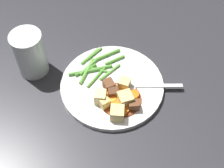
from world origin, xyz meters
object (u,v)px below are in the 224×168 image
carrot_slice_3 (123,94)px  potato_chunk_2 (117,113)px  water_glass (30,53)px  meat_chunk_2 (109,85)px  carrot_slice_5 (106,95)px  dinner_plate (112,86)px  carrot_slice_2 (111,99)px  carrot_slice_1 (134,95)px  fork (144,86)px  meat_chunk_1 (113,93)px  potato_chunk_0 (125,99)px  carrot_slice_4 (122,109)px  potato_chunk_3 (100,97)px  potato_chunk_4 (124,84)px  meat_chunk_0 (134,105)px  carrot_slice_0 (117,105)px  potato_chunk_1 (104,102)px

carrot_slice_3 → potato_chunk_2: size_ratio=0.80×
water_glass → meat_chunk_2: bearing=46.4°
carrot_slice_5 → water_glass: bearing=-140.1°
dinner_plate → meat_chunk_2: (0.01, -0.01, 0.02)m
carrot_slice_2 → carrot_slice_3: size_ratio=0.99×
carrot_slice_1 → fork: (-0.02, 0.04, -0.00)m
meat_chunk_2 → meat_chunk_1: bearing=3.4°
dinner_plate → carrot_slice_2: bearing=-25.6°
potato_chunk_0 → water_glass: bearing=-139.1°
carrot_slice_4 → potato_chunk_3: bearing=-140.0°
potato_chunk_3 → fork: size_ratio=0.18×
carrot_slice_3 → carrot_slice_4: 0.04m
dinner_plate → fork: bearing=61.9°
carrot_slice_4 → meat_chunk_2: meat_chunk_2 is taller
carrot_slice_5 → potato_chunk_4: 0.05m
meat_chunk_1 → carrot_slice_4: bearing=3.2°
carrot_slice_1 → potato_chunk_0: potato_chunk_0 is taller
potato_chunk_4 → meat_chunk_0: bearing=-4.2°
carrot_slice_0 → potato_chunk_4: bearing=139.3°
potato_chunk_0 → potato_chunk_1: (-0.01, -0.05, -0.00)m
potato_chunk_2 → meat_chunk_1: bearing=165.5°
meat_chunk_2 → fork: bearing=71.7°
carrot_slice_2 → potato_chunk_2: 0.05m
dinner_plate → fork: size_ratio=1.51×
carrot_slice_0 → carrot_slice_5: same height
meat_chunk_0 → potato_chunk_0: bearing=-149.7°
carrot_slice_2 → potato_chunk_1: size_ratio=0.91×
carrot_slice_4 → potato_chunk_4: (-0.06, 0.03, 0.01)m
carrot_slice_1 → fork: size_ratio=0.14×
meat_chunk_1 → fork: (0.00, 0.08, -0.01)m
potato_chunk_0 → meat_chunk_0: bearing=30.3°
potato_chunk_0 → carrot_slice_3: bearing=168.9°
carrot_slice_1 → fork: 0.04m
potato_chunk_0 → fork: bearing=112.3°
carrot_slice_3 → fork: (-0.00, 0.06, -0.00)m
dinner_plate → potato_chunk_0: bearing=6.3°
fork → water_glass: water_glass is taller
meat_chunk_1 → potato_chunk_0: bearing=32.3°
carrot_slice_2 → carrot_slice_3: 0.03m
potato_chunk_3 → meat_chunk_0: bearing=52.3°
carrot_slice_3 → meat_chunk_2: size_ratio=0.94×
carrot_slice_0 → meat_chunk_1: bearing=174.3°
potato_chunk_0 → fork: (-0.03, 0.06, -0.01)m
water_glass → potato_chunk_3: bearing=35.2°
carrot_slice_3 → potato_chunk_1: (0.01, -0.05, 0.01)m
meat_chunk_2 → carrot_slice_3: bearing=36.8°
carrot_slice_5 → meat_chunk_0: 0.07m
carrot_slice_1 → water_glass: 0.27m
water_glass → potato_chunk_2: bearing=31.8°
potato_chunk_3 → fork: 0.11m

